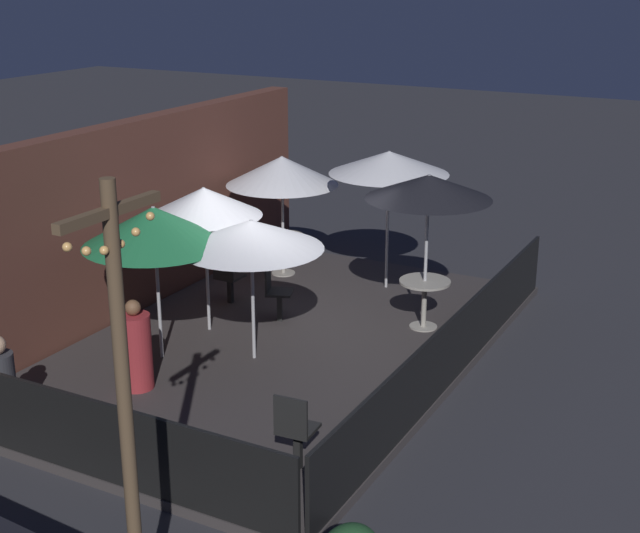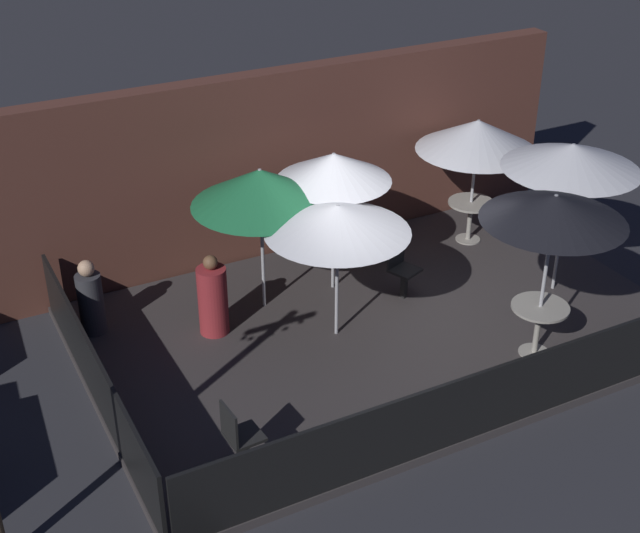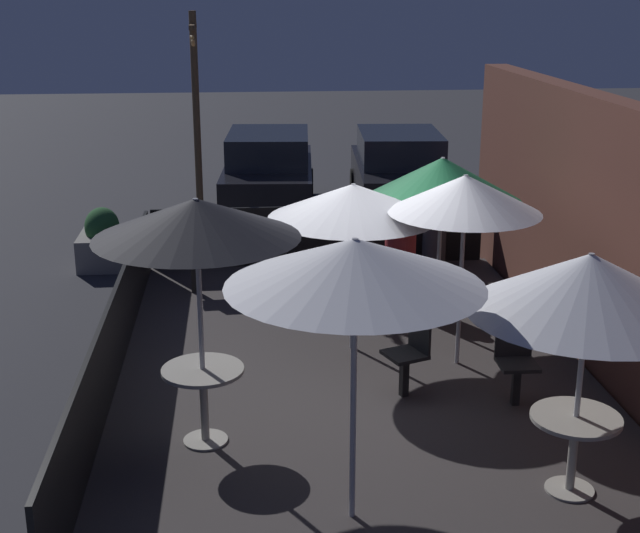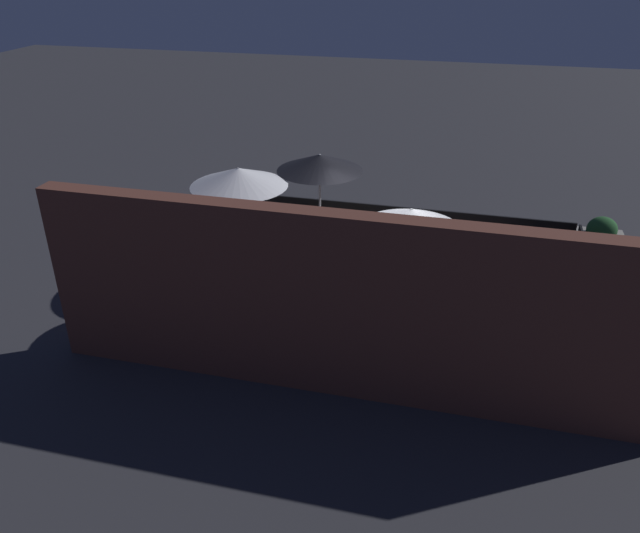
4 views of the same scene
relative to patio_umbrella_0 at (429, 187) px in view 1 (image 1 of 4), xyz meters
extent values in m
plane|color=#2D2D33|center=(-1.55, 1.63, -2.36)|extent=(60.00, 60.00, 0.00)
cube|color=#383333|center=(-1.55, 1.63, -2.30)|extent=(8.42, 5.45, 0.12)
cube|color=brown|center=(-1.55, 4.58, -0.77)|extent=(10.02, 0.36, 3.17)
cube|color=black|center=(-1.55, -1.05, -1.76)|extent=(8.22, 0.05, 0.95)
cube|color=black|center=(-5.71, 1.63, -1.76)|extent=(0.05, 5.25, 0.95)
cylinder|color=#B2B2B7|center=(0.00, 0.00, -1.02)|extent=(0.05, 0.05, 2.42)
cone|color=black|center=(0.00, 0.00, 0.00)|extent=(1.90, 1.90, 0.37)
cylinder|color=#B2B2B7|center=(1.19, 3.22, -1.15)|extent=(0.05, 0.05, 2.18)
cone|color=silver|center=(1.19, 3.22, -0.32)|extent=(2.00, 2.00, 0.51)
cylinder|color=#B2B2B7|center=(-2.82, 2.90, -1.12)|extent=(0.05, 0.05, 2.23)
cone|color=#1E6B3D|center=(-2.82, 2.90, -0.28)|extent=(2.01, 2.01, 0.55)
cylinder|color=#B2B2B7|center=(-1.64, 2.89, -1.11)|extent=(0.05, 0.05, 2.25)
cone|color=silver|center=(-1.64, 2.89, -0.20)|extent=(1.73, 1.73, 0.43)
cylinder|color=#B2B2B7|center=(1.41, 1.26, -1.03)|extent=(0.05, 0.05, 2.41)
cone|color=silver|center=(1.41, 1.26, -0.02)|extent=(2.03, 2.03, 0.38)
cylinder|color=#B2B2B7|center=(-2.21, 1.71, -1.21)|extent=(0.05, 0.05, 2.05)
cone|color=silver|center=(-2.21, 1.71, -0.39)|extent=(2.02, 2.02, 0.41)
cylinder|color=#9E998E|center=(0.00, 0.00, -2.23)|extent=(0.43, 0.43, 0.02)
cylinder|color=#9E998E|center=(0.00, 0.00, -1.87)|extent=(0.08, 0.08, 0.73)
cylinder|color=#9E998E|center=(0.00, 0.00, -1.49)|extent=(0.79, 0.79, 0.04)
cylinder|color=#9E998E|center=(1.19, 3.22, -2.23)|extent=(0.43, 0.43, 0.02)
cylinder|color=#9E998E|center=(1.19, 3.22, -1.89)|extent=(0.08, 0.08, 0.69)
cylinder|color=#9E998E|center=(1.19, 3.22, -1.53)|extent=(0.78, 0.78, 0.04)
cube|color=black|center=(-0.82, 2.11, -2.01)|extent=(0.10, 0.10, 0.46)
cube|color=black|center=(-0.82, 2.11, -1.76)|extent=(0.52, 0.52, 0.04)
cube|color=black|center=(-0.89, 2.28, -1.52)|extent=(0.38, 0.17, 0.44)
cube|color=black|center=(-0.51, 3.25, -2.02)|extent=(0.08, 0.08, 0.44)
cube|color=black|center=(-0.51, 3.25, -1.78)|extent=(0.41, 0.41, 0.04)
cube|color=black|center=(-0.69, 3.25, -1.54)|extent=(0.04, 0.40, 0.44)
cube|color=black|center=(-4.50, -0.30, -2.00)|extent=(0.09, 0.09, 0.47)
cube|color=black|center=(-4.50, -0.30, -1.75)|extent=(0.43, 0.43, 0.04)
cube|color=black|center=(-4.68, -0.31, -1.51)|extent=(0.06, 0.40, 0.44)
cylinder|color=#333338|center=(-5.29, 3.39, -1.78)|extent=(0.47, 0.47, 0.92)
cylinder|color=maroon|center=(-3.75, 2.57, -1.72)|extent=(0.47, 0.47, 1.04)
sphere|color=brown|center=(-3.75, 2.57, -1.10)|extent=(0.21, 0.21, 0.21)
cylinder|color=brown|center=(-7.26, -0.30, -0.36)|extent=(0.12, 0.12, 3.99)
cube|color=brown|center=(-7.26, -0.30, 1.38)|extent=(1.10, 0.08, 0.08)
sphere|color=#F4B260|center=(-7.71, -0.30, 1.24)|extent=(0.07, 0.07, 0.07)
sphere|color=#F4B260|center=(-7.53, -0.30, 1.16)|extent=(0.07, 0.07, 0.07)
sphere|color=#F4B260|center=(-7.35, -0.30, 1.11)|extent=(0.07, 0.07, 0.07)
sphere|color=#F4B260|center=(-7.16, -0.30, 1.11)|extent=(0.07, 0.07, 0.07)
sphere|color=#F4B260|center=(-6.98, -0.30, 1.16)|extent=(0.07, 0.07, 0.07)
sphere|color=#F4B260|center=(-6.80, -0.30, 1.24)|extent=(0.07, 0.07, 0.07)
camera|label=1|loc=(-12.09, -4.62, 3.08)|focal=50.00mm
camera|label=2|loc=(-7.38, -7.70, 4.92)|focal=50.00mm
camera|label=3|loc=(7.85, 0.40, 1.99)|focal=50.00mm
camera|label=4|loc=(-3.19, 12.70, 4.28)|focal=35.00mm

